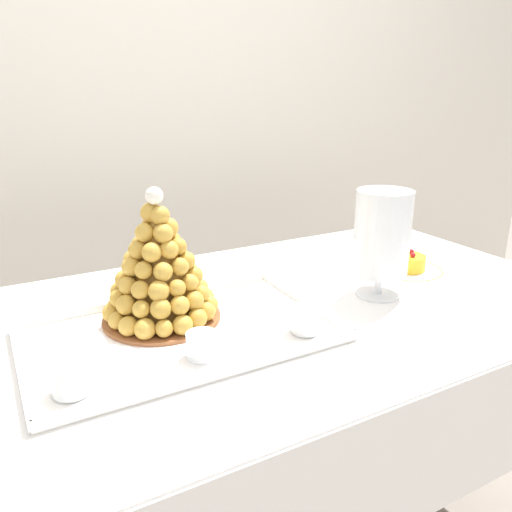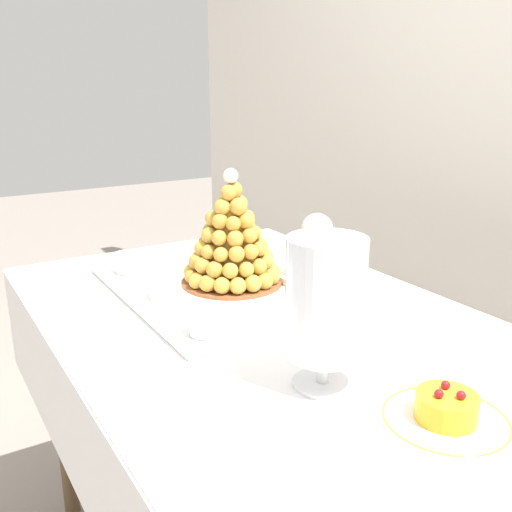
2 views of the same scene
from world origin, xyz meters
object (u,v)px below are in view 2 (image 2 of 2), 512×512
dessert_cup_left (127,263)px  macaron_goblet (325,300)px  serving_tray (205,291)px  croquembouche (232,241)px  dessert_cup_mid_left (163,290)px  fruit_tart_plate (446,413)px  wine_glass (317,231)px  dessert_cup_centre (204,323)px

dessert_cup_left → macaron_goblet: macaron_goblet is taller
dessert_cup_left → macaron_goblet: bearing=6.6°
serving_tray → macaron_goblet: size_ratio=2.36×
serving_tray → croquembouche: 0.14m
serving_tray → dessert_cup_mid_left: 0.11m
fruit_tart_plate → wine_glass: (-0.64, 0.24, 0.11)m
serving_tray → dessert_cup_centre: dessert_cup_centre is taller
serving_tray → dessert_cup_centre: 0.25m
wine_glass → dessert_cup_mid_left: bearing=-95.9°
macaron_goblet → dessert_cup_mid_left: bearing=-170.7°
macaron_goblet → fruit_tart_plate: size_ratio=1.33×
serving_tray → dessert_cup_left: size_ratio=9.92×
dessert_cup_mid_left → dessert_cup_centre: bearing=-1.4°
croquembouche → fruit_tart_plate: (0.69, -0.02, -0.10)m
fruit_tart_plate → dessert_cup_left: bearing=-169.3°
croquembouche → macaron_goblet: bearing=-12.2°
croquembouche → dessert_cup_centre: 0.32m
dessert_cup_centre → macaron_goblet: macaron_goblet is taller
serving_tray → wine_glass: bearing=81.9°
croquembouche → macaron_goblet: (0.51, -0.11, 0.04)m
serving_tray → wine_glass: wine_glass is taller
croquembouche → wine_glass: size_ratio=1.68×
fruit_tart_plate → wine_glass: wine_glass is taller
croquembouche → dessert_cup_mid_left: bearing=-86.2°
dessert_cup_left → fruit_tart_plate: size_ratio=0.32×
fruit_tart_plate → dessert_cup_mid_left: bearing=-166.0°
macaron_goblet → fruit_tart_plate: 0.25m
serving_tray → dessert_cup_left: bearing=-154.2°
dessert_cup_left → dessert_cup_centre: (0.45, -0.00, -0.00)m
serving_tray → macaron_goblet: bearing=-3.2°
macaron_goblet → fruit_tart_plate: macaron_goblet is taller
dessert_cup_mid_left → fruit_tart_plate: fruit_tart_plate is taller
dessert_cup_left → wine_glass: size_ratio=0.36×
wine_glass → croquembouche: bearing=-104.1°
dessert_cup_centre → macaron_goblet: 0.31m
serving_tray → croquembouche: size_ratio=2.13×
dessert_cup_left → macaron_goblet: size_ratio=0.24×
croquembouche → dessert_cup_centre: (0.24, -0.19, -0.09)m
serving_tray → dessert_cup_mid_left: dessert_cup_mid_left is taller
dessert_cup_left → dessert_cup_mid_left: (0.23, 0.00, -0.00)m
croquembouche → dessert_cup_mid_left: 0.21m
croquembouche → macaron_goblet: croquembouche is taller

